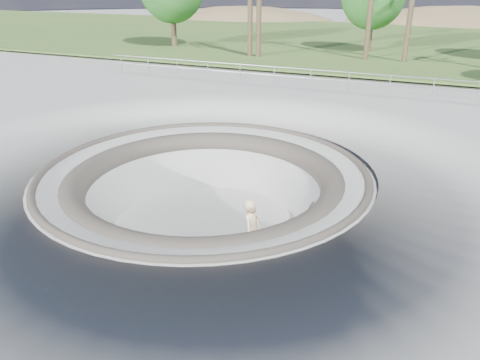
# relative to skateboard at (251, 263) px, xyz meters

# --- Properties ---
(ground) EXTENTS (180.00, 180.00, 0.00)m
(ground) POSITION_rel_skateboard_xyz_m (-2.25, 1.56, 1.83)
(ground) COLOR #A2A19D
(ground) RESTS_ON ground
(skate_bowl) EXTENTS (14.00, 14.00, 4.10)m
(skate_bowl) POSITION_rel_skateboard_xyz_m (-2.25, 1.56, 0.00)
(skate_bowl) COLOR #A2A19D
(skate_bowl) RESTS_ON ground
(grass_strip) EXTENTS (180.00, 36.00, 0.12)m
(grass_strip) POSITION_rel_skateboard_xyz_m (-2.25, 35.56, 2.05)
(grass_strip) COLOR #3C5A24
(grass_strip) RESTS_ON ground
(distant_hills) EXTENTS (103.20, 45.00, 28.60)m
(distant_hills) POSITION_rel_skateboard_xyz_m (1.53, 58.73, -5.19)
(distant_hills) COLOR brown
(distant_hills) RESTS_ON ground
(safety_railing) EXTENTS (25.00, 0.06, 1.03)m
(safety_railing) POSITION_rel_skateboard_xyz_m (-2.25, 13.56, 2.53)
(safety_railing) COLOR #989AA1
(safety_railing) RESTS_ON ground
(skateboard) EXTENTS (0.83, 0.44, 0.08)m
(skateboard) POSITION_rel_skateboard_xyz_m (0.00, 0.00, 0.00)
(skateboard) COLOR olive
(skateboard) RESTS_ON ground
(skater) EXTENTS (0.47, 0.71, 1.93)m
(skater) POSITION_rel_skateboard_xyz_m (0.00, 0.00, 0.98)
(skater) COLOR beige
(skater) RESTS_ON skateboard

